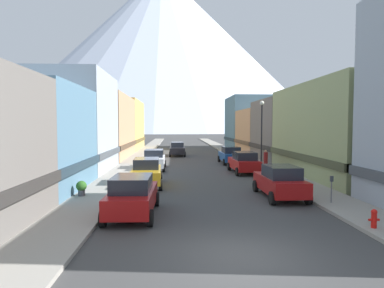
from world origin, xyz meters
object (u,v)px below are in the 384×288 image
car_left_1 (147,172)px  parking_meter_near (332,185)px  car_driving_0 (177,149)px  potted_plant_0 (81,187)px  car_right_0 (280,181)px  pedestrian_0 (266,159)px  car_left_0 (133,195)px  car_right_1 (244,162)px  fire_hydrant_near (374,218)px  car_left_2 (154,159)px  car_right_2 (230,155)px  streetlamp_right (262,125)px

car_left_1 → parking_meter_near: car_left_1 is taller
car_driving_0 → potted_plant_0: size_ratio=5.39×
car_right_0 → car_driving_0: 25.69m
car_driving_0 → parking_meter_near: bearing=-74.8°
parking_meter_near → pedestrian_0: bearing=87.9°
car_left_0 → car_right_0: 8.24m
parking_meter_near → potted_plant_0: parking_meter_near is taller
car_right_0 → car_driving_0: size_ratio=1.00×
car_right_1 → parking_meter_near: 11.45m
car_left_0 → potted_plant_0: 4.80m
car_left_0 → fire_hydrant_near: car_left_0 is taller
car_left_2 → car_right_2: (7.60, 4.01, 0.00)m
potted_plant_0 → car_right_1: bearing=39.8°
streetlamp_right → car_right_2: bearing=103.9°
potted_plant_0 → fire_hydrant_near: bearing=-26.7°
car_right_1 → car_driving_0: (-5.40, 15.74, 0.00)m
car_right_2 → parking_meter_near: 18.02m
car_right_1 → fire_hydrant_near: car_right_1 is taller
car_left_2 → car_right_0: same height
pedestrian_0 → car_left_0: bearing=-124.2°
car_left_0 → pedestrian_0: bearing=55.8°
car_driving_0 → fire_hydrant_near: size_ratio=6.25×
car_left_1 → streetlamp_right: 11.23m
car_left_1 → car_right_1: (7.60, 5.33, 0.00)m
car_left_2 → parking_meter_near: 16.87m
parking_meter_near → pedestrian_0: size_ratio=0.83×
car_left_0 → parking_meter_near: car_left_0 is taller
car_right_0 → parking_meter_near: (1.95, -1.90, 0.11)m
car_right_1 → parking_meter_near: size_ratio=3.35×
car_left_0 → fire_hydrant_near: 9.64m
car_left_2 → parking_meter_near: bearing=-55.5°
car_right_2 → streetlamp_right: bearing=-76.1°
car_left_1 → car_right_1: 9.29m
pedestrian_0 → fire_hydrant_near: bearing=-92.6°
car_left_1 → fire_hydrant_near: car_left_1 is taller
streetlamp_right → car_right_1: bearing=-165.7°
car_left_2 → car_driving_0: same height
car_right_0 → car_left_1: bearing=152.0°
car_left_2 → car_right_2: size_ratio=0.99×
car_left_2 → car_driving_0: 13.30m
car_right_2 → car_right_0: bearing=-90.0°
car_left_0 → parking_meter_near: size_ratio=3.34×
car_left_1 → streetlamp_right: (9.15, 5.73, 3.09)m
fire_hydrant_near → pedestrian_0: size_ratio=0.44×
car_right_1 → parking_meter_near: bearing=-80.2°
car_left_2 → car_right_0: bearing=-57.7°
car_left_0 → car_left_1: same height
car_left_1 → car_right_0: size_ratio=1.01×
car_left_1 → pedestrian_0: bearing=37.0°
car_driving_0 → streetlamp_right: size_ratio=0.75×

